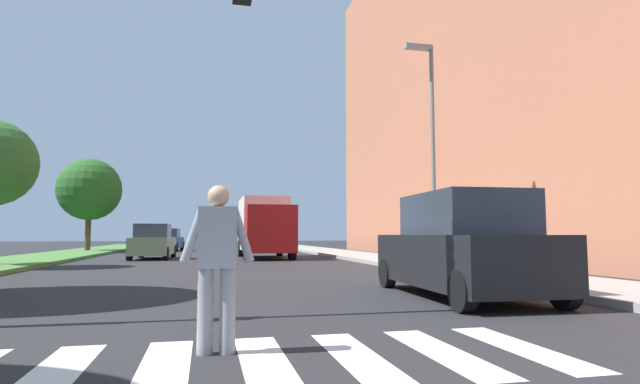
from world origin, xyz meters
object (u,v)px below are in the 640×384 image
pedestrian_performer (217,260)px  sedan_distant (168,240)px  sedan_midblock (153,243)px  street_lamp_right (430,133)px  suv_crossing (461,248)px  tree_distant (90,190)px  truck_box_delivery (265,226)px

pedestrian_performer → sedan_distant: bearing=94.9°
pedestrian_performer → sedan_midblock: 20.69m
pedestrian_performer → street_lamp_right: bearing=54.6°
street_lamp_right → suv_crossing: size_ratio=1.60×
pedestrian_performer → suv_crossing: (4.67, 3.58, -0.00)m
tree_distant → suv_crossing: tree_distant is taller
pedestrian_performer → suv_crossing: bearing=37.5°
street_lamp_right → truck_box_delivery: street_lamp_right is taller
tree_distant → sedan_midblock: 12.12m
street_lamp_right → sedan_midblock: bearing=133.3°
tree_distant → pedestrian_performer: tree_distant is taller
tree_distant → pedestrian_performer: size_ratio=3.65×
suv_crossing → sedan_midblock: bearing=113.3°
sedan_midblock → tree_distant: bearing=116.6°
tree_distant → sedan_midblock: (5.20, -10.39, -3.43)m
tree_distant → suv_crossing: bearing=-65.4°
sedan_midblock → sedan_distant: sedan_midblock is taller
truck_box_delivery → suv_crossing: bearing=-83.7°
pedestrian_performer → truck_box_delivery: 20.59m
street_lamp_right → sedan_midblock: size_ratio=1.80×
tree_distant → sedan_distant: (5.03, 2.08, -3.46)m
sedan_distant → truck_box_delivery: truck_box_delivery is taller
sedan_distant → truck_box_delivery: bearing=-66.0°
truck_box_delivery → tree_distant: bearing=135.3°
pedestrian_performer → truck_box_delivery: truck_box_delivery is taller
pedestrian_performer → suv_crossing: size_ratio=0.36×
suv_crossing → truck_box_delivery: (-1.85, 16.80, 0.70)m
tree_distant → sedan_distant: size_ratio=1.35×
pedestrian_performer → sedan_distant: pedestrian_performer is taller
street_lamp_right → sedan_distant: size_ratio=1.64×
tree_distant → truck_box_delivery: tree_distant is taller
sedan_midblock → sedan_distant: 12.48m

